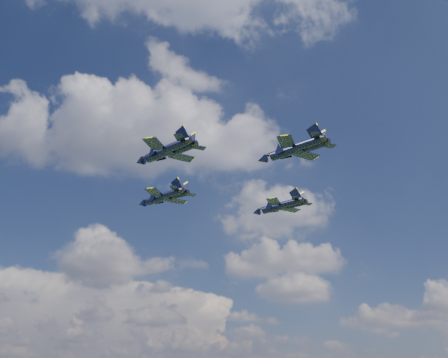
% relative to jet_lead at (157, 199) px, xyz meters
% --- Properties ---
extents(jet_lead, '(14.48, 13.05, 3.76)m').
position_rel_jet_lead_xyz_m(jet_lead, '(0.00, 0.00, 0.00)').
color(jet_lead, black).
extents(jet_left, '(13.56, 12.34, 3.53)m').
position_rel_jet_lead_xyz_m(jet_left, '(3.01, -28.28, -2.35)').
color(jet_left, black).
extents(jet_right, '(13.46, 12.38, 3.52)m').
position_rel_jet_lead_xyz_m(jet_right, '(26.36, -1.56, -2.46)').
color(jet_right, black).
extents(jet_slot, '(14.37, 13.06, 3.74)m').
position_rel_jet_lead_xyz_m(jet_slot, '(25.86, -24.70, 0.13)').
color(jet_slot, black).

